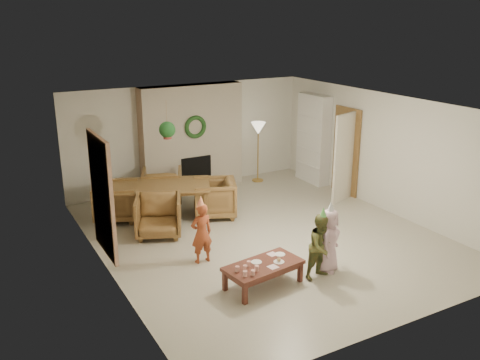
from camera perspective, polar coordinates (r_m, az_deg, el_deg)
floor at (r=10.03m, az=2.62°, el=-6.08°), size 7.00×7.00×0.00m
ceiling at (r=9.31m, az=2.84°, el=8.15°), size 7.00×7.00×0.00m
wall_back at (r=12.60m, az=-5.68°, el=4.83°), size 7.00×0.00×7.00m
wall_front at (r=7.06m, az=17.92°, el=-6.55°), size 7.00×0.00×7.00m
wall_left at (r=8.48m, az=-14.80°, el=-2.13°), size 0.00×7.00×7.00m
wall_right at (r=11.41m, az=15.68°, el=2.88°), size 0.00×7.00×7.00m
fireplace_mass at (r=12.43m, az=-5.31°, el=4.65°), size 2.50×0.40×2.50m
fireplace_hearth at (r=12.44m, az=-4.50°, el=-1.01°), size 1.60×0.30×0.12m
fireplace_firebox at (r=12.47m, az=-4.87°, el=0.91°), size 0.75×0.12×0.75m
fireplace_wreath at (r=12.16m, az=-4.91°, el=5.82°), size 0.54×0.10×0.54m
floor_lamp_base at (r=13.23m, az=1.96°, el=-0.01°), size 0.28×0.28×0.03m
floor_lamp_post at (r=13.04m, az=1.99°, el=2.88°), size 0.03×0.03×1.36m
floor_lamp_shade at (r=12.89m, az=2.02°, el=5.69°), size 0.36×0.36×0.30m
bookshelf_carcass at (r=13.03m, az=8.07°, el=4.49°), size 0.30×1.00×2.20m
bookshelf_shelf_a at (r=13.18m, az=7.87°, el=1.73°), size 0.30×0.92×0.03m
bookshelf_shelf_b at (r=13.07m, az=7.95°, el=3.41°), size 0.30×0.92×0.03m
bookshelf_shelf_c at (r=12.98m, az=8.02°, el=5.12°), size 0.30×0.92×0.03m
bookshelf_shelf_d at (r=12.90m, az=8.10°, el=6.85°), size 0.30×0.92×0.03m
books_row_lower at (r=13.01m, az=8.22°, el=2.15°), size 0.20×0.40×0.24m
books_row_mid at (r=13.07m, az=7.77°, el=4.04°), size 0.20×0.44×0.24m
books_row_upper at (r=12.86m, az=8.24°, el=5.59°), size 0.20×0.36×0.22m
door_frame at (r=12.29m, az=11.57°, el=3.11°), size 0.05×0.86×2.04m
door_leaf at (r=11.78m, az=11.34°, el=2.39°), size 0.77×0.32×2.00m
curtain_panel at (r=8.68m, az=-14.89°, el=-1.70°), size 0.06×1.20×2.00m
dining_table at (r=10.85m, az=-8.71°, el=-2.36°), size 2.32×1.84×0.71m
dining_chair_near at (r=10.00m, az=-8.94°, el=-3.91°), size 1.12×1.13×0.79m
dining_chair_far at (r=11.68m, az=-8.52°, el=-0.68°), size 1.12×1.13×0.79m
dining_chair_left at (r=10.93m, az=-13.40°, el=-2.30°), size 1.13×1.12×0.79m
dining_chair_right at (r=10.83m, az=-2.81°, el=-1.99°), size 1.13×1.12×0.79m
hanging_plant_cord at (r=10.13m, az=-8.05°, el=6.76°), size 0.01×0.01×0.70m
hanging_plant_pot at (r=10.20m, az=-7.97°, el=4.83°), size 0.16×0.16×0.12m
hanging_plant_foliage at (r=10.17m, az=-8.00°, el=5.49°), size 0.32×0.32×0.32m
coffee_table_top at (r=8.13m, az=2.58°, el=-9.36°), size 1.30×0.78×0.06m
coffee_table_apron at (r=8.16m, az=2.57°, el=-9.78°), size 1.19×0.67×0.08m
coffee_leg_fl at (r=7.74m, az=0.54°, el=-12.41°), size 0.07×0.07×0.32m
coffee_leg_fr at (r=8.38m, az=6.63°, el=-10.02°), size 0.07×0.07×0.32m
coffee_leg_bl at (r=8.09m, az=-1.66°, el=-11.00°), size 0.07×0.07×0.32m
coffee_leg_br at (r=8.71m, az=4.34°, el=-8.84°), size 0.07×0.07×0.32m
cup_a at (r=7.74m, az=0.55°, el=-10.25°), size 0.07×0.07×0.08m
cup_b at (r=7.87m, az=-0.30°, el=-9.74°), size 0.07×0.07×0.08m
cup_c at (r=7.77m, az=1.43°, el=-10.14°), size 0.07×0.07×0.08m
cup_d at (r=7.90m, az=0.57°, el=-9.63°), size 0.07×0.07×0.08m
cup_e at (r=7.89m, az=1.84°, el=-9.66°), size 0.07×0.07×0.08m
cup_f at (r=8.02m, az=0.99°, el=-9.17°), size 0.07×0.07×0.08m
plate_a at (r=8.16m, az=1.82°, el=-8.97°), size 0.19×0.19×0.01m
plate_b at (r=8.19m, az=4.29°, el=-8.93°), size 0.19×0.19×0.01m
plate_c at (r=8.43m, az=4.40°, el=-8.13°), size 0.19×0.19×0.01m
food_scoop at (r=8.17m, az=4.29°, el=-8.70°), size 0.07×0.07×0.07m
napkin_left at (r=8.03m, az=3.63°, el=-9.50°), size 0.16×0.16×0.01m
napkin_right at (r=8.42m, az=3.58°, el=-8.13°), size 0.16×0.16×0.01m
child_red at (r=8.81m, az=-4.24°, el=-5.86°), size 0.39×0.26×1.06m
party_hat_red at (r=8.60m, az=-4.33°, el=-2.36°), size 0.18×0.18×0.20m
child_plaid at (r=8.40m, az=8.94°, el=-7.20°), size 0.57×0.47×1.07m
party_hat_plaid at (r=8.18m, az=9.13°, el=-3.54°), size 0.15×0.15×0.18m
child_pink at (r=8.63m, az=9.74°, el=-6.55°), size 0.63×0.58×1.07m
party_hat_pink at (r=8.41m, az=9.95°, el=-2.95°), size 0.19×0.19×0.19m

